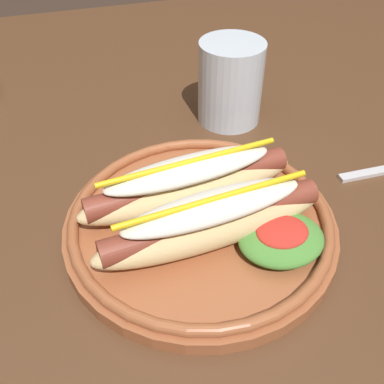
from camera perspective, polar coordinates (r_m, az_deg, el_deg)
dining_table at (r=0.65m, az=-9.59°, el=-0.39°), size 1.38×1.06×0.74m
hot_dog_plate at (r=0.46m, az=1.53°, el=-2.96°), size 0.29×0.29×0.08m
water_cup at (r=0.62m, az=4.98°, el=13.90°), size 0.09×0.09×0.11m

